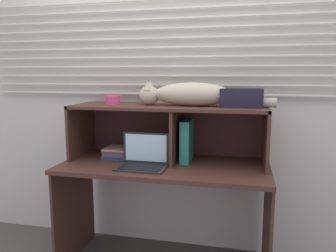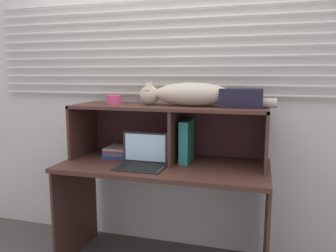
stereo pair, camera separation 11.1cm
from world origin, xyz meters
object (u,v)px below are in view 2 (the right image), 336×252
Objects in this scene: cat at (189,95)px; book_stack at (120,152)px; storage_box at (241,98)px; small_basket at (114,100)px; binder_upright at (187,141)px; laptop at (142,160)px.

cat is 4.28× the size of book_stack.
cat is at bearing 180.00° from storage_box.
small_basket is 0.39× the size of storage_box.
storage_box is (0.91, 0.00, 0.03)m from small_basket.
storage_box is (0.36, 0.00, 0.31)m from binder_upright.
book_stack is (-0.53, -0.00, -0.43)m from cat.
storage_box reaches higher than small_basket.
small_basket is 0.91m from storage_box.
cat is at bearing 0.00° from small_basket.
binder_upright reaches higher than book_stack.
laptop is at bearing -141.58° from cat.
laptop is at bearing -36.33° from small_basket.
binder_upright is 0.61m from small_basket.
storage_box reaches higher than binder_upright.
book_stack is 2.02× the size of small_basket.
book_stack is at bearing -179.96° from storage_box.
book_stack is at bearing 140.18° from laptop.
laptop is 2.96× the size of small_basket.
binder_upright is at bearing 39.98° from laptop.
binder_upright is (0.25, 0.21, 0.10)m from laptop.
cat is 8.64× the size of small_basket.
laptop is 1.09× the size of binder_upright.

